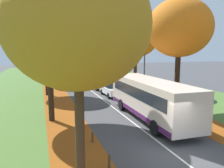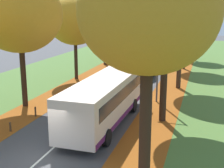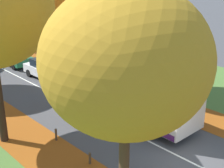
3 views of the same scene
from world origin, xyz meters
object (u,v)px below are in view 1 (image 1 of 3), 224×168
Objects in this scene: tree_left_distant at (43,41)px; bus at (149,97)px; bollard_fourth at (83,121)px; car_white_lead at (112,89)px; tree_right_distant at (97,46)px; tree_left_far at (45,39)px; tree_right_mid at (136,37)px; tree_right_far at (109,45)px; bollard_second at (109,161)px; tree_left_nearest at (78,25)px; streetlamp_right at (141,65)px; tree_right_near at (179,28)px; bollard_third at (92,138)px; car_blue_third_in_line at (91,78)px; tree_left_near at (48,25)px; tree_left_mid at (45,42)px; car_green_following at (99,83)px.

tree_left_distant reaches higher than bus.
car_white_lead is (5.04, 9.18, 0.47)m from bollard_fourth.
tree_right_distant is at bearing 73.68° from bollard_fourth.
tree_left_far is 14.63m from tree_right_mid.
tree_right_far reaches higher than bollard_second.
streetlamp_right is (8.53, 12.32, -2.30)m from tree_left_nearest.
tree_right_near reaches higher than tree_right_mid.
car_blue_third_in_line is (5.05, 22.56, 0.51)m from bollard_third.
tree_left_nearest is 0.89× the size of tree_right_near.
tree_right_near is 6.57m from bus.
tree_left_near is at bearing 165.70° from bus.
tree_left_mid is 14.51m from bus.
tree_left_near reaches higher than tree_left_nearest.
tree_right_distant is at bearing 74.99° from bollard_third.
tree_left_far is at bearing -141.20° from tree_right_distant.
tree_left_nearest is 22.32m from car_green_following.
tree_right_mid reaches higher than tree_right_distant.
tree_right_far is at bearing 61.59° from car_green_following.
tree_left_far is at bearing 94.06° from bollard_third.
tree_right_near is 2.26× the size of car_green_following.
tree_right_distant is (10.58, -0.66, -0.86)m from tree_left_distant.
streetlamp_right is (9.24, -6.00, -2.42)m from tree_left_mid.
tree_left_near is at bearing -89.97° from tree_left_mid.
tree_right_near is at bearing -90.09° from tree_right_distant.
tree_right_near is at bearing -1.12° from tree_left_near.
car_green_following is (4.91, 20.19, 0.50)m from bollard_second.
streetlamp_right reaches higher than bollard_second.
streetlamp_right is at bearing -55.96° from car_white_lead.
tree_left_nearest is 12.18× the size of bollard_fourth.
tree_right_near reaches higher than tree_left_mid.
bollard_fourth is at bearing -104.27° from car_blue_third_in_line.
streetlamp_right is (-1.33, -15.08, -2.34)m from tree_right_far.
tree_left_nearest reaches higher than bus.
tree_left_mid is at bearing -121.28° from tree_right_distant.
streetlamp_right is at bearing 70.03° from bus.
tree_left_mid is at bearing 92.20° from tree_left_nearest.
tree_left_near is 1.03× the size of tree_right_near.
tree_left_nearest is 12.84m from tree_right_near.
bus is (-3.72, -10.90, -5.16)m from tree_right_mid.
tree_left_mid is 11.73m from car_blue_third_in_line.
tree_left_near is 10.39m from bollard_second.
streetlamp_right reaches higher than bollard_third.
car_blue_third_in_line is (-0.09, 19.55, -0.89)m from bus.
car_blue_third_in_line is at bearing -12.35° from tree_left_far.
tree_left_nearest is 1.41× the size of streetlamp_right.
tree_right_distant reaches higher than bus.
tree_left_nearest is 1.99× the size of car_white_lead.
car_blue_third_in_line is (-2.21, 13.72, -2.92)m from streetlamp_right.
streetlamp_right is at bearing -69.28° from tree_left_distant.
tree_left_near is 10.05m from tree_left_mid.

